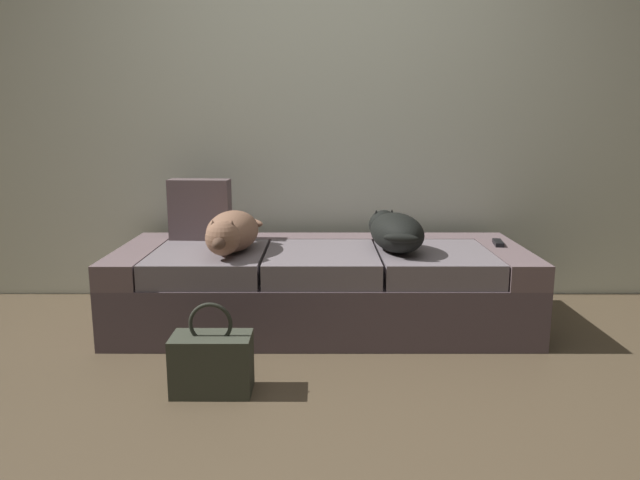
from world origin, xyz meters
The scene contains 8 objects.
ground_plane centered at (0.00, 0.00, 0.00)m, with size 10.00×10.00×0.00m, color brown.
back_wall centered at (0.00, 1.76, 1.40)m, with size 6.40×0.10×2.80m, color silver.
couch centered at (0.00, 1.14, 0.21)m, with size 2.15×0.87×0.42m.
dog_tan centered at (-0.46, 1.01, 0.53)m, with size 0.30×0.61×0.21m.
dog_dark centered at (0.38, 1.07, 0.52)m, with size 0.34×0.58×0.20m.
tv_remote centered at (0.96, 1.20, 0.44)m, with size 0.04×0.15×0.02m, color black.
throw_pillow centered at (-0.69, 1.37, 0.59)m, with size 0.34×0.12×0.34m, color #5B4B4D.
handbag centered at (-0.44, 0.30, 0.13)m, with size 0.32×0.18×0.38m.
Camera 1 is at (-0.01, -1.95, 1.08)m, focal length 33.31 mm.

